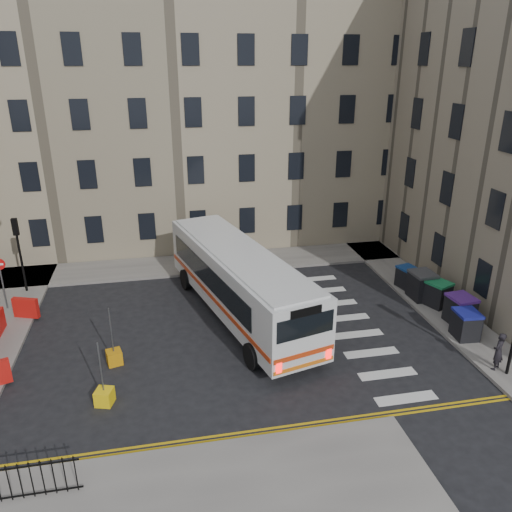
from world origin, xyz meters
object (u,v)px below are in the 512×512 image
object	(u,v)px
bollard_yellow	(105,397)
wheelie_bin_c	(437,293)
wheelie_bin_e	(407,277)
bollard_chevron	(114,357)
wheelie_bin_b	(460,310)
bus	(239,280)
wheelie_bin_d	(422,285)
pedestrian	(498,351)
wheelie_bin_a	(466,324)

from	to	relation	value
bollard_yellow	wheelie_bin_c	bearing A→B (deg)	16.08
wheelie_bin_e	bollard_chevron	size ratio (longest dim) A/B	2.06
wheelie_bin_b	wheelie_bin_c	xyz separation A→B (m)	(-0.09, 1.89, -0.04)
bus	bollard_yellow	xyz separation A→B (m)	(-6.02, -5.79, -1.64)
bus	wheelie_bin_d	xyz separation A→B (m)	(9.64, -0.25, -1.06)
wheelie_bin_e	wheelie_bin_c	bearing A→B (deg)	-91.97
wheelie_bin_c	bollard_chevron	world-z (taller)	wheelie_bin_c
wheelie_bin_b	bollard_chevron	xyz separation A→B (m)	(-15.93, -0.10, -0.54)
wheelie_bin_d	bollard_yellow	size ratio (longest dim) A/B	2.43
bus	bollard_yellow	bearing A→B (deg)	-150.61
wheelie_bin_c	bus	bearing A→B (deg)	150.73
wheelie_bin_b	wheelie_bin_c	bearing A→B (deg)	87.52
wheelie_bin_b	pedestrian	size ratio (longest dim) A/B	0.84
pedestrian	bus	bearing A→B (deg)	-68.24
bollard_yellow	bollard_chevron	xyz separation A→B (m)	(0.19, 2.63, 0.00)
wheelie_bin_e	bollard_chevron	xyz separation A→B (m)	(-15.39, -4.32, -0.44)
bus	wheelie_bin_a	size ratio (longest dim) A/B	9.88
wheelie_bin_d	bollard_chevron	distance (m)	15.75
wheelie_bin_d	bollard_chevron	bearing A→B (deg)	-171.82
wheelie_bin_c	pedestrian	world-z (taller)	pedestrian
bollard_yellow	bus	bearing A→B (deg)	43.87
pedestrian	bollard_chevron	size ratio (longest dim) A/B	2.73
wheelie_bin_e	bollard_yellow	distance (m)	17.06
wheelie_bin_b	bollard_yellow	world-z (taller)	wheelie_bin_b
bus	wheelie_bin_d	world-z (taller)	bus
wheelie_bin_a	wheelie_bin_b	xyz separation A→B (m)	(0.50, 1.26, 0.05)
bollard_chevron	pedestrian	bearing A→B (deg)	-13.53
wheelie_bin_a	wheelie_bin_b	size ratio (longest dim) A/B	0.93
wheelie_bin_c	wheelie_bin_e	world-z (taller)	wheelie_bin_c
wheelie_bin_a	bus	bearing A→B (deg)	160.26
wheelie_bin_b	bus	bearing A→B (deg)	158.08
bollard_yellow	bollard_chevron	bearing A→B (deg)	85.85
pedestrian	wheelie_bin_b	bearing A→B (deg)	-132.75
wheelie_bin_a	bollard_chevron	size ratio (longest dim) A/B	2.13
wheelie_bin_e	bollard_chevron	world-z (taller)	wheelie_bin_e
wheelie_bin_b	wheelie_bin_d	xyz separation A→B (m)	(-0.46, 2.80, 0.04)
pedestrian	bollard_yellow	xyz separation A→B (m)	(-15.42, 1.03, -0.67)
wheelie_bin_b	wheelie_bin_c	distance (m)	1.89
bus	pedestrian	distance (m)	11.66
wheelie_bin_d	wheelie_bin_e	bearing A→B (deg)	90.93
wheelie_bin_a	bollard_chevron	distance (m)	15.48
wheelie_bin_a	wheelie_bin_b	distance (m)	1.36
wheelie_bin_d	pedestrian	world-z (taller)	pedestrian
bus	wheelie_bin_b	world-z (taller)	bus
wheelie_bin_d	bus	bearing A→B (deg)	176.06
wheelie_bin_b	wheelie_bin_d	bearing A→B (deg)	94.19
bus	wheelie_bin_b	xyz separation A→B (m)	(10.10, -3.05, -1.10)
wheelie_bin_e	pedestrian	distance (m)	7.99
wheelie_bin_a	wheelie_bin_e	distance (m)	5.48
bus	wheelie_bin_c	xyz separation A→B (m)	(10.01, -1.16, -1.14)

